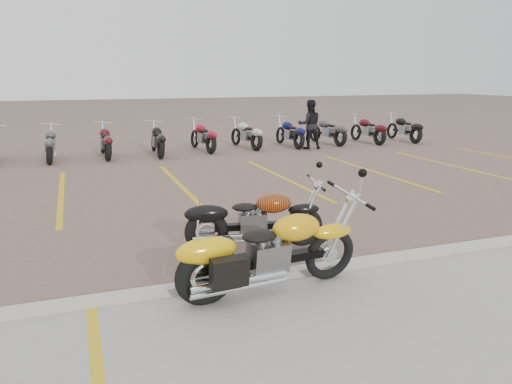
% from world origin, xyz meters
% --- Properties ---
extents(ground, '(100.00, 100.00, 0.00)m').
position_xyz_m(ground, '(0.00, 0.00, 0.00)').
color(ground, '#735D52').
rests_on(ground, ground).
extents(curb, '(60.00, 0.18, 0.12)m').
position_xyz_m(curb, '(0.00, -2.00, 0.06)').
color(curb, '#ADAAA3').
rests_on(curb, ground).
extents(parking_stripes, '(38.00, 5.50, 0.01)m').
position_xyz_m(parking_stripes, '(0.00, 4.00, 0.00)').
color(parking_stripes, gold).
rests_on(parking_stripes, ground).
extents(yellow_cruiser, '(2.40, 0.41, 0.99)m').
position_xyz_m(yellow_cruiser, '(-0.27, -2.32, 0.49)').
color(yellow_cruiser, black).
rests_on(yellow_cruiser, ground).
extents(flame_cruiser, '(2.12, 0.52, 0.88)m').
position_xyz_m(flame_cruiser, '(0.09, -0.82, 0.44)').
color(flame_cruiser, black).
rests_on(flame_cruiser, ground).
extents(person_b, '(0.98, 0.84, 1.75)m').
position_xyz_m(person_b, '(5.66, 8.58, 0.88)').
color(person_b, black).
rests_on(person_b, ground).
extents(bg_bike_row, '(20.62, 2.05, 1.10)m').
position_xyz_m(bg_bike_row, '(0.22, 9.20, 0.55)').
color(bg_bike_row, black).
rests_on(bg_bike_row, ground).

